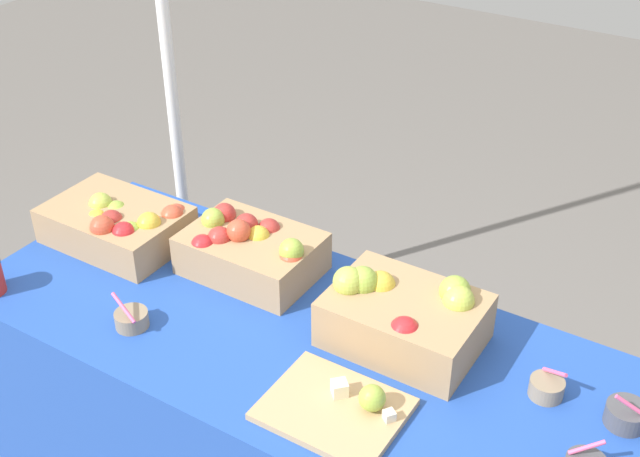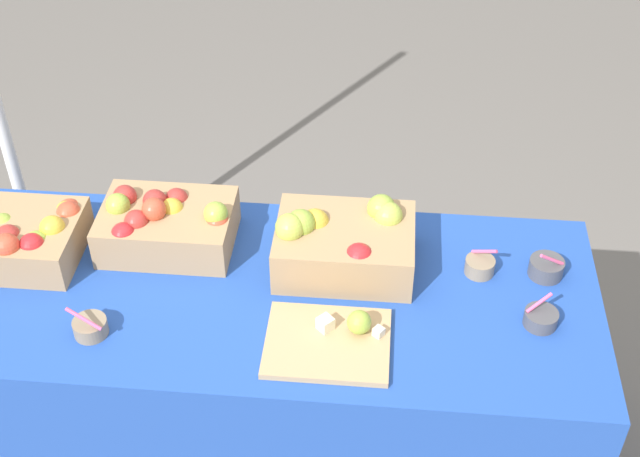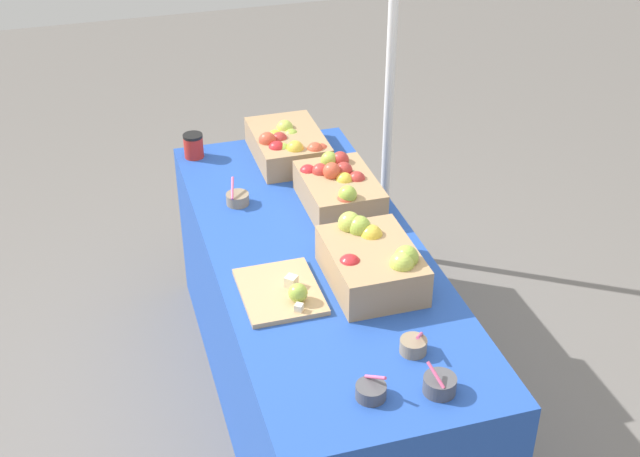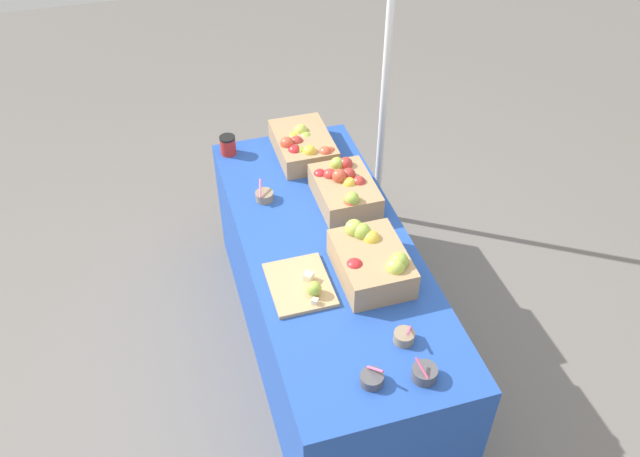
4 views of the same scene
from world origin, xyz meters
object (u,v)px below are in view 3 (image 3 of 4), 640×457
object	(u,v)px
sample_bowl_mid	(371,391)
sample_bowl_far	(237,199)
sample_bowl_near	(413,346)
sample_bowl_extra	(440,385)
apple_crate_left	(289,145)
cutting_board_front	(283,291)
tent_pole	(391,56)
apple_crate_right	(372,262)
apple_crate_middle	(339,189)
coffee_cup	(193,146)

from	to	relation	value
sample_bowl_mid	sample_bowl_far	size ratio (longest dim) A/B	0.91
sample_bowl_near	sample_bowl_extra	xyz separation A→B (m)	(0.18, 0.01, 0.00)
apple_crate_left	cutting_board_front	bearing A→B (deg)	-15.89
cutting_board_front	tent_pole	distance (m)	1.46
apple_crate_right	sample_bowl_mid	bearing A→B (deg)	-19.37
cutting_board_front	apple_crate_middle	bearing A→B (deg)	145.26
apple_crate_middle	coffee_cup	size ratio (longest dim) A/B	3.60
sample_bowl_near	coffee_cup	size ratio (longest dim) A/B	0.86
apple_crate_middle	tent_pole	distance (m)	0.84
apple_crate_left	cutting_board_front	size ratio (longest dim) A/B	1.29
apple_crate_middle	apple_crate_right	distance (m)	0.52
sample_bowl_near	sample_bowl_far	bearing A→B (deg)	-162.13
sample_bowl_near	sample_bowl_extra	bearing A→B (deg)	2.16
apple_crate_middle	apple_crate_right	world-z (taller)	apple_crate_right
sample_bowl_mid	sample_bowl_far	world-z (taller)	sample_bowl_far
sample_bowl_near	sample_bowl_mid	bearing A→B (deg)	-51.56
sample_bowl_mid	tent_pole	bearing A→B (deg)	158.20
coffee_cup	tent_pole	xyz separation A→B (m)	(-0.10, 0.92, 0.27)
apple_crate_left	cutting_board_front	distance (m)	0.98
apple_crate_left	sample_bowl_near	world-z (taller)	apple_crate_left
apple_crate_left	coffee_cup	bearing A→B (deg)	-109.62
apple_crate_left	apple_crate_right	distance (m)	0.95
cutting_board_front	coffee_cup	distance (m)	1.08
apple_crate_middle	coffee_cup	bearing A→B (deg)	-140.01
cutting_board_front	sample_bowl_mid	world-z (taller)	sample_bowl_mid
apple_crate_right	sample_bowl_near	world-z (taller)	apple_crate_right
cutting_board_front	sample_bowl_near	world-z (taller)	sample_bowl_near
apple_crate_left	sample_bowl_far	world-z (taller)	apple_crate_left
coffee_cup	apple_crate_left	bearing A→B (deg)	70.38
sample_bowl_mid	coffee_cup	bearing A→B (deg)	-171.63
sample_bowl_mid	cutting_board_front	bearing A→B (deg)	-167.47
apple_crate_left	sample_bowl_extra	bearing A→B (deg)	1.87
cutting_board_front	sample_bowl_extra	xyz separation A→B (m)	(0.58, 0.32, 0.01)
cutting_board_front	tent_pole	size ratio (longest dim) A/B	0.15
apple_crate_middle	sample_bowl_mid	world-z (taller)	apple_crate_middle
cutting_board_front	apple_crate_right	bearing A→B (deg)	88.79
apple_crate_left	cutting_board_front	world-z (taller)	apple_crate_left
tent_pole	apple_crate_right	bearing A→B (deg)	-22.88
apple_crate_right	apple_crate_middle	bearing A→B (deg)	174.88
apple_crate_left	apple_crate_right	world-z (taller)	apple_crate_right
sample_bowl_near	sample_bowl_extra	size ratio (longest dim) A/B	0.91
sample_bowl_mid	coffee_cup	size ratio (longest dim) A/B	0.85
sample_bowl_extra	tent_pole	bearing A→B (deg)	164.36
sample_bowl_far	coffee_cup	size ratio (longest dim) A/B	0.94
apple_crate_left	sample_bowl_near	xyz separation A→B (m)	(1.33, 0.04, -0.04)
apple_crate_middle	apple_crate_right	bearing A→B (deg)	-5.12
cutting_board_front	tent_pole	xyz separation A→B (m)	(-1.17, 0.81, 0.30)
sample_bowl_near	tent_pole	bearing A→B (deg)	162.38
apple_crate_right	sample_bowl_extra	xyz separation A→B (m)	(0.57, 0.01, -0.05)
apple_crate_right	coffee_cup	size ratio (longest dim) A/B	3.66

